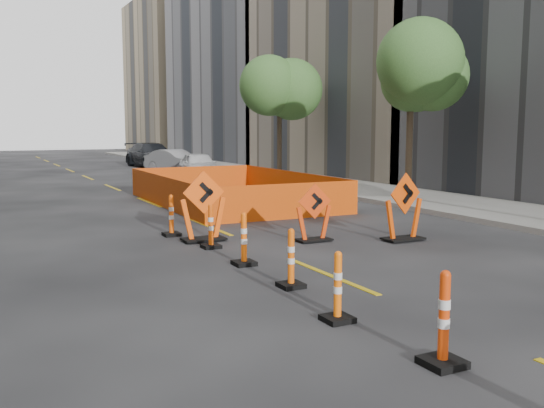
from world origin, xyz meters
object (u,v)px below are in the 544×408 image
channelizer_3 (444,319)px  chevron_sign_right (404,207)px  channelizer_5 (291,258)px  channelizer_6 (244,239)px  parked_car_mid (175,161)px  channelizer_4 (338,287)px  chevron_sign_center (314,213)px  parked_car_near (199,165)px  channelizer_8 (171,215)px  channelizer_7 (211,226)px  chevron_sign_left (203,206)px  parked_car_far (152,155)px

channelizer_3 → chevron_sign_right: chevron_sign_right is taller
channelizer_5 → channelizer_6: channelizer_6 is taller
channelizer_5 → parked_car_mid: (6.29, 25.73, 0.17)m
channelizer_4 → chevron_sign_center: size_ratio=0.73×
channelizer_6 → parked_car_mid: parked_car_mid is taller
channelizer_4 → parked_car_near: parked_car_near is taller
chevron_sign_center → parked_car_near: bearing=84.8°
channelizer_8 → chevron_sign_center: 3.55m
channelizer_7 → chevron_sign_center: (2.44, -0.36, 0.19)m
channelizer_5 → chevron_sign_right: chevron_sign_right is taller
parked_car_near → channelizer_7: bearing=-100.1°
chevron_sign_right → parked_car_mid: 23.32m
parked_car_mid → channelizer_5: bearing=-127.0°
channelizer_6 → chevron_sign_right: size_ratio=0.64×
channelizer_3 → chevron_sign_right: size_ratio=0.69×
chevron_sign_left → channelizer_8: bearing=115.3°
channelizer_4 → parked_car_near: 23.76m
channelizer_4 → chevron_sign_right: chevron_sign_right is taller
channelizer_3 → channelizer_8: (-0.20, 9.32, -0.04)m
channelizer_5 → chevron_sign_center: chevron_sign_center is taller
channelizer_8 → chevron_sign_right: bearing=-33.5°
channelizer_3 → channelizer_6: 5.59m
channelizer_3 → channelizer_6: size_ratio=1.06×
channelizer_3 → chevron_sign_left: (0.26, 8.31, 0.28)m
parked_car_mid → parked_car_far: bearing=65.2°
channelizer_3 → parked_car_far: 35.52m
channelizer_8 → chevron_sign_center: chevron_sign_center is taller
channelizer_3 → chevron_sign_left: bearing=88.2°
chevron_sign_center → parked_car_near: (3.60, 17.66, 0.01)m
channelizer_5 → chevron_sign_right: 5.06m
channelizer_4 → parked_car_mid: bearing=76.6°
channelizer_8 → parked_car_mid: (6.59, 20.14, 0.16)m
parked_car_near → channelizer_5: bearing=-96.9°
chevron_sign_right → parked_car_near: (1.66, 18.54, -0.11)m
channelizer_5 → chevron_sign_left: 4.59m
chevron_sign_left → chevron_sign_right: bearing=-25.2°
channelizer_4 → channelizer_3: bearing=-84.1°
channelizer_8 → parked_car_far: parked_car_far is taller
parked_car_mid → chevron_sign_right: bearing=-118.0°
channelizer_8 → chevron_sign_right: size_ratio=0.64×
chevron_sign_center → channelizer_3: bearing=-103.5°
channelizer_3 → chevron_sign_center: (2.55, 7.10, 0.13)m
channelizer_3 → parked_car_near: (6.15, 24.76, 0.14)m
channelizer_3 → parked_car_near: parked_car_near is taller
channelizer_7 → channelizer_8: size_ratio=0.96×
channelizer_8 → chevron_sign_right: chevron_sign_right is taller
channelizer_3 → channelizer_7: 7.46m
channelizer_6 → parked_car_near: bearing=72.4°
chevron_sign_left → parked_car_near: 17.48m
channelizer_3 → channelizer_8: size_ratio=1.08×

